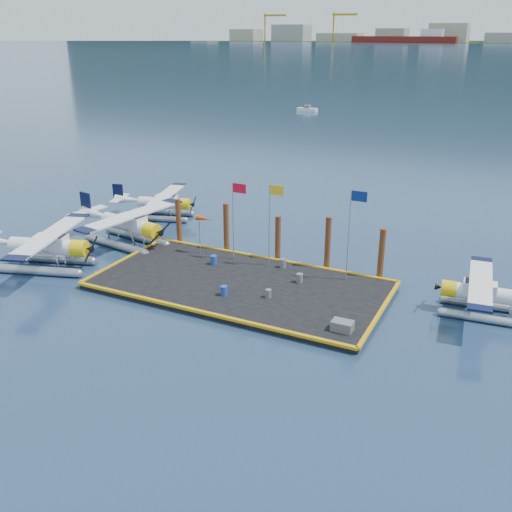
{
  "coord_description": "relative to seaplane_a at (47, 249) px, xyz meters",
  "views": [
    {
      "loc": [
        16.99,
        -32.1,
        16.8
      ],
      "look_at": [
        0.3,
        2.0,
        1.75
      ],
      "focal_mm": 40.0,
      "sensor_mm": 36.0,
      "label": 1
    }
  ],
  "objects": [
    {
      "name": "ground",
      "position": [
        14.57,
        3.26,
        -1.62
      ],
      "size": [
        4000.0,
        4000.0,
        0.0
      ],
      "primitive_type": "plane",
      "color": "navy",
      "rests_on": "ground"
    },
    {
      "name": "dock",
      "position": [
        14.57,
        3.26,
        -1.42
      ],
      "size": [
        20.0,
        10.0,
        0.4
      ],
      "primitive_type": "cube",
      "color": "black",
      "rests_on": "ground"
    },
    {
      "name": "dock_bumpers",
      "position": [
        14.57,
        3.26,
        -1.13
      ],
      "size": [
        20.25,
        10.25,
        0.18
      ],
      "primitive_type": null,
      "color": "#C98F0B",
      "rests_on": "dock"
    },
    {
      "name": "seaplane_a",
      "position": [
        0.0,
        0.0,
        0.0
      ],
      "size": [
        9.72,
        10.41,
        3.72
      ],
      "rotation": [
        0.0,
        0.0,
        -1.27
      ],
      "color": "#8E959B",
      "rests_on": "ground"
    },
    {
      "name": "seaplane_b",
      "position": [
        2.38,
        6.79,
        0.01
      ],
      "size": [
        9.66,
        10.6,
        3.75
      ],
      "rotation": [
        0.0,
        0.0,
        -1.73
      ],
      "color": "#8E959B",
      "rests_on": "ground"
    },
    {
      "name": "seaplane_c",
      "position": [
        0.6,
        14.2,
        -0.25
      ],
      "size": [
        8.22,
        8.85,
        3.15
      ],
      "rotation": [
        0.0,
        0.0,
        -1.3
      ],
      "color": "#8E959B",
      "rests_on": "ground"
    },
    {
      "name": "seaplane_d",
      "position": [
        30.28,
        6.39,
        -0.28
      ],
      "size": [
        7.87,
        8.68,
        3.08
      ],
      "rotation": [
        0.0,
        0.0,
        1.66
      ],
      "color": "#8E959B",
      "rests_on": "ground"
    },
    {
      "name": "drum_0",
      "position": [
        11.25,
        5.43,
        -0.88
      ],
      "size": [
        0.49,
        0.49,
        0.69
      ],
      "primitive_type": "cylinder",
      "color": "#1B3E97",
      "rests_on": "dock"
    },
    {
      "name": "drum_1",
      "position": [
        17.37,
        2.02,
        -0.94
      ],
      "size": [
        0.4,
        0.4,
        0.56
      ],
      "primitive_type": "cylinder",
      "color": "#59585D",
      "rests_on": "dock"
    },
    {
      "name": "drum_2",
      "position": [
        18.31,
        5.16,
        -0.89
      ],
      "size": [
        0.46,
        0.46,
        0.65
      ],
      "primitive_type": "cylinder",
      "color": "#59585D",
      "rests_on": "dock"
    },
    {
      "name": "drum_3",
      "position": [
        14.57,
        1.03,
        -0.89
      ],
      "size": [
        0.47,
        0.47,
        0.66
      ],
      "primitive_type": "cylinder",
      "color": "#1B3E97",
      "rests_on": "dock"
    },
    {
      "name": "drum_5",
      "position": [
        16.17,
        7.14,
        -0.89
      ],
      "size": [
        0.47,
        0.47,
        0.66
      ],
      "primitive_type": "cylinder",
      "color": "#59585D",
      "rests_on": "dock"
    },
    {
      "name": "crate",
      "position": [
        23.15,
        -0.14,
        -0.91
      ],
      "size": [
        1.24,
        0.83,
        0.62
      ],
      "primitive_type": "cube",
      "color": "#59585D",
      "rests_on": "dock"
    },
    {
      "name": "flagpole_red",
      "position": [
        12.28,
        7.06,
        2.78
      ],
      "size": [
        1.14,
        0.08,
        6.0
      ],
      "color": "#9D9CA5",
      "rests_on": "dock"
    },
    {
      "name": "flagpole_yellow",
      "position": [
        15.27,
        7.06,
        2.89
      ],
      "size": [
        1.14,
        0.08,
        6.2
      ],
      "color": "#9D9CA5",
      "rests_on": "dock"
    },
    {
      "name": "flagpole_blue",
      "position": [
        21.27,
        7.06,
        3.07
      ],
      "size": [
        1.14,
        0.08,
        6.5
      ],
      "color": "#9D9CA5",
      "rests_on": "dock"
    },
    {
      "name": "windsock",
      "position": [
        9.55,
        7.06,
        1.61
      ],
      "size": [
        1.4,
        0.44,
        3.12
      ],
      "color": "#9D9CA5",
      "rests_on": "dock"
    },
    {
      "name": "piling_0",
      "position": [
        6.07,
        8.66,
        0.38
      ],
      "size": [
        0.44,
        0.44,
        4.0
      ],
      "primitive_type": "cylinder",
      "color": "#4D2716",
      "rests_on": "ground"
    },
    {
      "name": "piling_1",
      "position": [
        10.57,
        8.66,
        0.48
      ],
      "size": [
        0.44,
        0.44,
        4.2
      ],
      "primitive_type": "cylinder",
      "color": "#4D2716",
      "rests_on": "ground"
    },
    {
      "name": "piling_2",
      "position": [
        15.07,
        8.66,
        0.28
      ],
      "size": [
        0.44,
        0.44,
        3.8
      ],
      "primitive_type": "cylinder",
      "color": "#4D2716",
      "rests_on": "ground"
    },
    {
      "name": "piling_3",
      "position": [
        19.07,
        8.66,
        0.53
      ],
      "size": [
        0.44,
        0.44,
        4.3
      ],
      "primitive_type": "cylinder",
      "color": "#4D2716",
      "rests_on": "ground"
    },
    {
      "name": "piling_4",
      "position": [
        23.07,
        8.66,
        0.38
      ],
      "size": [
        0.44,
        0.44,
        4.0
      ],
      "primitive_type": "cylinder",
      "color": "#4D2716",
      "rests_on": "ground"
    }
  ]
}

